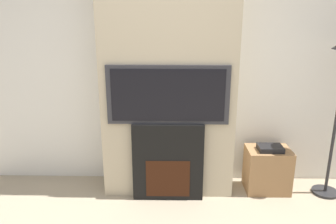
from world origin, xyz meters
The scene contains 5 objects.
wall_back centered at (0.00, 2.03, 1.35)m, with size 6.00×0.06×2.70m.
chimney_breast centered at (0.00, 1.79, 1.35)m, with size 1.28×0.41×2.70m.
fireplace centered at (0.00, 1.58, 0.39)m, with size 0.68×0.15×0.78m.
television centered at (0.00, 1.58, 1.06)m, with size 1.13×0.07×0.55m.
media_stand centered at (1.02, 1.74, 0.24)m, with size 0.44×0.33×0.51m.
Camera 1 is at (0.06, -1.34, 1.76)m, focal length 35.00 mm.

